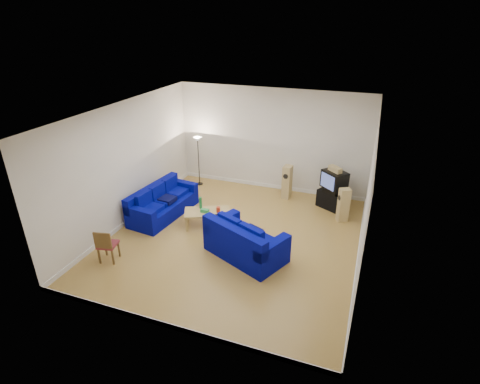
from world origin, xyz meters
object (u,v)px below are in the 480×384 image
(sofa_loveseat, at_px, (244,244))
(tv_stand, at_px, (333,200))
(coffee_table, at_px, (207,213))
(sofa_three_seat, at_px, (162,204))
(television, at_px, (334,180))

(sofa_loveseat, relative_size, tv_stand, 2.47)
(sofa_loveseat, distance_m, coffee_table, 1.71)
(sofa_three_seat, xyz_separation_m, coffee_table, (1.46, -0.13, 0.07))
(sofa_loveseat, bearing_deg, tv_stand, 87.26)
(sofa_three_seat, relative_size, sofa_loveseat, 1.08)
(sofa_three_seat, relative_size, television, 2.74)
(sofa_loveseat, bearing_deg, sofa_three_seat, -177.64)
(sofa_three_seat, distance_m, television, 4.91)
(coffee_table, relative_size, tv_stand, 1.57)
(sofa_three_seat, distance_m, coffee_table, 1.46)
(tv_stand, relative_size, television, 1.03)
(sofa_loveseat, distance_m, tv_stand, 3.55)
(coffee_table, relative_size, television, 1.62)
(sofa_loveseat, height_order, television, television)
(sofa_loveseat, xyz_separation_m, coffee_table, (-1.38, 1.01, 0.03))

